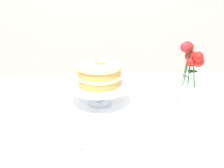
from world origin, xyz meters
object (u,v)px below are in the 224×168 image
(layer_cake, at_px, (99,74))
(flower_vase, at_px, (189,75))
(teacup, at_px, (70,147))
(dining_table, at_px, (121,130))
(cake_stand, at_px, (99,88))

(layer_cake, distance_m, flower_vase, 0.41)
(flower_vase, height_order, teacup, flower_vase)
(dining_table, relative_size, teacup, 11.80)
(dining_table, bearing_deg, layer_cake, 135.62)
(flower_vase, bearing_deg, dining_table, -166.84)
(dining_table, distance_m, layer_cake, 0.28)
(layer_cake, height_order, flower_vase, flower_vase)
(flower_vase, bearing_deg, layer_cake, 177.55)
(cake_stand, xyz_separation_m, flower_vase, (0.41, -0.02, 0.07))
(dining_table, xyz_separation_m, cake_stand, (-0.09, 0.09, 0.17))
(layer_cake, bearing_deg, dining_table, -44.38)
(dining_table, height_order, teacup, teacup)
(dining_table, bearing_deg, teacup, -123.73)
(cake_stand, bearing_deg, flower_vase, -2.45)
(cake_stand, height_order, flower_vase, flower_vase)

